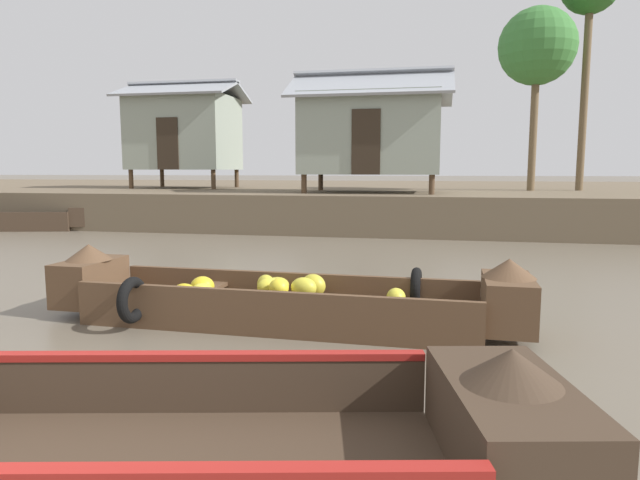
{
  "coord_description": "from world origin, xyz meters",
  "views": [
    {
      "loc": [
        2.19,
        -1.74,
        1.78
      ],
      "look_at": [
        0.65,
        5.73,
        0.81
      ],
      "focal_mm": 31.15,
      "sensor_mm": 36.0,
      "label": 1
    }
  ],
  "objects_px": {
    "stilt_house_mid_left": "(372,133)",
    "stilt_house_left": "(185,132)",
    "banana_boat": "(279,299)",
    "palm_tree_near": "(537,48)"
  },
  "relations": [
    {
      "from": "banana_boat",
      "to": "stilt_house_mid_left",
      "type": "distance_m",
      "value": 11.19
    },
    {
      "from": "banana_boat",
      "to": "stilt_house_mid_left",
      "type": "xyz_separation_m",
      "value": [
        -0.17,
        10.88,
        2.6
      ]
    },
    {
      "from": "stilt_house_left",
      "to": "palm_tree_near",
      "type": "relative_size",
      "value": 0.73
    },
    {
      "from": "banana_boat",
      "to": "palm_tree_near",
      "type": "bearing_deg",
      "value": 69.97
    },
    {
      "from": "banana_boat",
      "to": "palm_tree_near",
      "type": "height_order",
      "value": "palm_tree_near"
    },
    {
      "from": "banana_boat",
      "to": "stilt_house_left",
      "type": "xyz_separation_m",
      "value": [
        -7.44,
        13.45,
        2.9
      ]
    },
    {
      "from": "palm_tree_near",
      "to": "stilt_house_mid_left",
      "type": "bearing_deg",
      "value": -154.83
    },
    {
      "from": "banana_boat",
      "to": "palm_tree_near",
      "type": "relative_size",
      "value": 0.96
    },
    {
      "from": "stilt_house_left",
      "to": "palm_tree_near",
      "type": "bearing_deg",
      "value": -1.03
    },
    {
      "from": "stilt_house_left",
      "to": "stilt_house_mid_left",
      "type": "height_order",
      "value": "stilt_house_left"
    },
    {
      "from": "banana_boat",
      "to": "stilt_house_mid_left",
      "type": "height_order",
      "value": "stilt_house_mid_left"
    },
    {
      "from": "stilt_house_mid_left",
      "to": "stilt_house_left",
      "type": "bearing_deg",
      "value": 160.58
    },
    {
      "from": "stilt_house_mid_left",
      "to": "palm_tree_near",
      "type": "xyz_separation_m",
      "value": [
        4.99,
        2.34,
        2.75
      ]
    },
    {
      "from": "banana_boat",
      "to": "palm_tree_near",
      "type": "xyz_separation_m",
      "value": [
        4.82,
        13.23,
        5.35
      ]
    },
    {
      "from": "banana_boat",
      "to": "palm_tree_near",
      "type": "distance_m",
      "value": 15.06
    }
  ]
}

